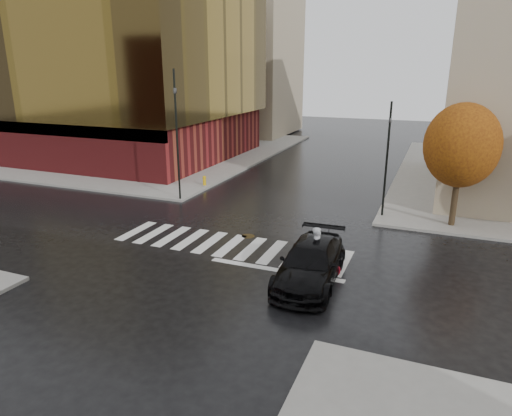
# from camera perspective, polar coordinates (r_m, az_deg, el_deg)

# --- Properties ---
(ground) EXTENTS (120.00, 120.00, 0.00)m
(ground) POSITION_cam_1_polar(r_m,az_deg,el_deg) (21.93, -3.82, -5.15)
(ground) COLOR black
(ground) RESTS_ON ground
(sidewalk_nw) EXTENTS (30.00, 30.00, 0.15)m
(sidewalk_nw) POSITION_cam_1_polar(r_m,az_deg,el_deg) (50.01, -15.21, 7.17)
(sidewalk_nw) COLOR gray
(sidewalk_nw) RESTS_ON ground
(crosswalk) EXTENTS (12.00, 3.00, 0.01)m
(crosswalk) POSITION_cam_1_polar(r_m,az_deg,el_deg) (22.34, -3.26, -4.68)
(crosswalk) COLOR silver
(crosswalk) RESTS_ON ground
(office_glass) EXTENTS (27.00, 19.00, 16.00)m
(office_glass) POSITION_cam_1_polar(r_m,az_deg,el_deg) (47.61, -19.27, 16.29)
(office_glass) COLOR maroon
(office_glass) RESTS_ON sidewalk_nw
(building_nw_far) EXTENTS (14.00, 12.00, 20.00)m
(building_nw_far) POSITION_cam_1_polar(r_m,az_deg,el_deg) (60.59, -2.37, 18.98)
(building_nw_far) COLOR tan
(building_nw_far) RESTS_ON sidewalk_nw
(tree_ne_a) EXTENTS (3.80, 3.80, 6.50)m
(tree_ne_a) POSITION_cam_1_polar(r_m,az_deg,el_deg) (25.91, 24.33, 7.12)
(tree_ne_a) COLOR #332616
(tree_ne_a) RESTS_ON sidewalk_ne
(sedan) EXTENTS (2.55, 5.68, 1.62)m
(sedan) POSITION_cam_1_polar(r_m,az_deg,el_deg) (18.55, 6.84, -6.86)
(sedan) COLOR black
(sedan) RESTS_ON ground
(cyclist) EXTENTS (1.82, 0.71, 2.07)m
(cyclist) POSITION_cam_1_polar(r_m,az_deg,el_deg) (19.27, 7.83, -6.27)
(cyclist) COLOR maroon
(cyclist) RESTS_ON ground
(traffic_light_nw) EXTENTS (0.21, 0.18, 8.08)m
(traffic_light_nw) POSITION_cam_1_polar(r_m,az_deg,el_deg) (29.06, -9.91, 10.11)
(traffic_light_nw) COLOR black
(traffic_light_nw) RESTS_ON sidewalk_nw
(traffic_light_ne) EXTENTS (0.18, 0.20, 6.42)m
(traffic_light_ne) POSITION_cam_1_polar(r_m,az_deg,el_deg) (26.44, 16.09, 6.52)
(traffic_light_ne) COLOR black
(traffic_light_ne) RESTS_ON sidewalk_ne
(fire_hydrant) EXTENTS (0.25, 0.25, 0.69)m
(fire_hydrant) POSITION_cam_1_polar(r_m,az_deg,el_deg) (33.08, -6.47, 3.50)
(fire_hydrant) COLOR #E2AA0D
(fire_hydrant) RESTS_ON sidewalk_nw
(manhole) EXTENTS (0.80, 0.80, 0.01)m
(manhole) POSITION_cam_1_polar(r_m,az_deg,el_deg) (23.49, -1.00, -3.53)
(manhole) COLOR #3F3116
(manhole) RESTS_ON ground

